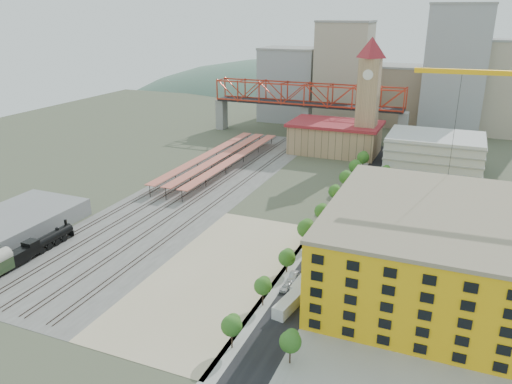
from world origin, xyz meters
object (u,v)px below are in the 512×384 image
at_px(locomotive, 42,244).
at_px(site_trailer_c, 315,262).
at_px(clock_tower, 369,87).
at_px(construction_building, 435,250).
at_px(car_0, 286,287).
at_px(site_trailer_a, 289,304).
at_px(site_trailer_d, 333,234).
at_px(site_trailer_b, 302,283).

height_order(locomotive, site_trailer_c, locomotive).
relative_size(clock_tower, construction_building, 1.03).
bearing_deg(car_0, site_trailer_c, 83.45).
bearing_deg(car_0, locomotive, -167.19).
bearing_deg(site_trailer_a, site_trailer_c, 99.29).
distance_m(site_trailer_d, car_0, 29.57).
xyz_separation_m(site_trailer_b, site_trailer_c, (0.00, 10.19, 0.13)).
distance_m(construction_building, site_trailer_d, 32.10).
bearing_deg(site_trailer_d, site_trailer_c, -96.84).
bearing_deg(site_trailer_c, site_trailer_a, -91.71).
relative_size(construction_building, site_trailer_d, 5.13).
distance_m(locomotive, site_trailer_a, 66.01).
relative_size(clock_tower, site_trailer_a, 5.31).
distance_m(locomotive, car_0, 63.30).
bearing_deg(site_trailer_a, locomotive, -171.55).
xyz_separation_m(site_trailer_a, site_trailer_b, (0.00, 8.92, -0.11)).
height_order(locomotive, site_trailer_b, locomotive).
distance_m(site_trailer_c, car_0, 12.51).
bearing_deg(site_trailer_b, car_0, -143.68).
xyz_separation_m(site_trailer_d, car_0, (-3.00, -29.41, -0.61)).
distance_m(site_trailer_b, site_trailer_c, 10.20).
relative_size(site_trailer_a, site_trailer_c, 0.98).
bearing_deg(site_trailer_b, clock_tower, 97.70).
bearing_deg(car_0, clock_tower, 99.90).
bearing_deg(construction_building, site_trailer_c, -179.41).
relative_size(construction_building, locomotive, 2.22).
relative_size(locomotive, site_trailer_a, 2.33).
bearing_deg(construction_building, clock_tower, 108.78).
xyz_separation_m(clock_tower, site_trailer_a, (8.00, -119.37, -27.36)).
xyz_separation_m(clock_tower, site_trailer_d, (8.00, -82.97, -27.35)).
distance_m(clock_tower, site_trailer_b, 114.10).
bearing_deg(clock_tower, site_trailer_d, -84.49).
relative_size(site_trailer_d, car_0, 2.28).
height_order(construction_building, site_trailer_c, construction_building).
bearing_deg(clock_tower, locomotive, -116.10).
relative_size(locomotive, car_0, 5.28).
bearing_deg(construction_building, site_trailer_d, 146.79).
height_order(clock_tower, site_trailer_a, clock_tower).
height_order(clock_tower, site_trailer_d, clock_tower).
distance_m(clock_tower, site_trailer_d, 87.73).
xyz_separation_m(clock_tower, construction_building, (34.00, -99.99, -19.29)).
distance_m(site_trailer_a, car_0, 7.63).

